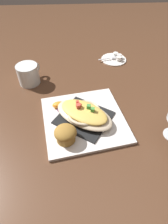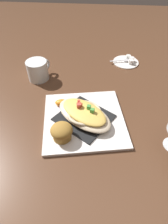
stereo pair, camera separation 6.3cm
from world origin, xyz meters
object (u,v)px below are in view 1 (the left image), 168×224
object	(u,v)px
muffin	(66,134)
creamer_cup_0	(119,58)
creamer_saucer	(114,59)
orange_garnish	(60,106)
spoon	(112,58)
coffee_mug	(29,75)
creamer_cup_2	(115,54)
creamer_cup_1	(119,56)
gratin_dish	(84,113)
square_plate	(84,119)

from	to	relation	value
muffin	creamer_cup_0	size ratio (longest dim) A/B	2.86
muffin	creamer_saucer	size ratio (longest dim) A/B	0.55
orange_garnish	spoon	distance (m)	0.42
coffee_mug	spoon	xyz separation A→B (m)	(-0.16, 0.38, -0.02)
creamer_cup_0	creamer_cup_2	distance (m)	0.04
orange_garnish	creamer_cup_2	bearing A→B (deg)	143.71
orange_garnish	creamer_cup_2	world-z (taller)	orange_garnish
spoon	creamer_cup_1	size ratio (longest dim) A/B	4.02
muffin	spoon	world-z (taller)	muffin
coffee_mug	creamer_cup_0	distance (m)	0.44
gratin_dish	creamer_cup_0	xyz separation A→B (m)	(-0.38, 0.19, -0.02)
square_plate	creamer_cup_0	world-z (taller)	creamer_cup_0
creamer_cup_1	creamer_cup_2	bearing A→B (deg)	-141.19
gratin_dish	muffin	bearing A→B (deg)	-34.80
creamer_cup_0	creamer_cup_2	size ratio (longest dim) A/B	1.00
orange_garnish	creamer_saucer	distance (m)	0.43
muffin	coffee_mug	bearing A→B (deg)	-153.92
creamer_cup_2	creamer_cup_0	bearing A→B (deg)	13.02
gratin_dish	muffin	distance (m)	0.11
coffee_mug	creamer_cup_0	xyz separation A→B (m)	(-0.15, 0.41, -0.02)
creamer_cup_1	gratin_dish	bearing A→B (deg)	-26.14
square_plate	creamer_cup_2	bearing A→B (deg)	156.59
square_plate	creamer_cup_1	xyz separation A→B (m)	(-0.40, 0.20, 0.01)
spoon	creamer_cup_0	xyz separation A→B (m)	(0.02, 0.03, 0.00)
muffin	creamer_saucer	distance (m)	0.54
creamer_cup_1	orange_garnish	bearing A→B (deg)	-39.28
muffin	creamer_cup_1	size ratio (longest dim) A/B	2.86
muffin	creamer_saucer	bearing A→B (deg)	154.45
creamer_cup_0	creamer_cup_1	size ratio (longest dim) A/B	1.00
spoon	creamer_cup_2	xyz separation A→B (m)	(-0.03, 0.02, 0.00)
spoon	coffee_mug	bearing A→B (deg)	-66.67
spoon	creamer_cup_2	size ratio (longest dim) A/B	4.02
creamer_cup_2	creamer_saucer	bearing A→B (deg)	-25.41
gratin_dish	creamer_cup_2	xyz separation A→B (m)	(-0.42, 0.18, -0.02)
gratin_dish	creamer_cup_2	size ratio (longest dim) A/B	9.76
square_plate	creamer_saucer	distance (m)	0.43
creamer_cup_2	spoon	bearing A→B (deg)	-35.99
square_plate	coffee_mug	xyz separation A→B (m)	(-0.23, -0.22, 0.03)
orange_garnish	creamer_cup_1	size ratio (longest dim) A/B	2.35
creamer_saucer	creamer_cup_0	xyz separation A→B (m)	(0.02, 0.02, 0.01)
muffin	creamer_cup_0	world-z (taller)	muffin
coffee_mug	spoon	distance (m)	0.42
creamer_saucer	muffin	bearing A→B (deg)	-25.55
square_plate	gratin_dish	size ratio (longest dim) A/B	1.16
gratin_dish	creamer_saucer	distance (m)	0.43
creamer_cup_1	creamer_cup_2	size ratio (longest dim) A/B	1.00
orange_garnish	creamer_cup_0	size ratio (longest dim) A/B	2.35
spoon	creamer_cup_1	distance (m)	0.04
orange_garnish	coffee_mug	bearing A→B (deg)	-142.75
creamer_saucer	orange_garnish	bearing A→B (deg)	-36.99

